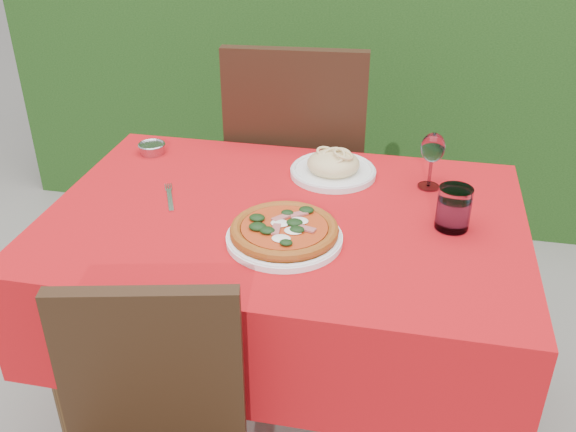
% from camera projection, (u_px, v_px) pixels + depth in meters
% --- Properties ---
extents(ground, '(60.00, 60.00, 0.00)m').
position_uv_depth(ground, '(285.00, 413.00, 2.08)').
color(ground, slate).
rests_on(ground, ground).
extents(hedge, '(3.20, 0.55, 1.78)m').
position_uv_depth(hedge, '(354.00, 19.00, 2.94)').
color(hedge, black).
rests_on(hedge, ground).
extents(dining_table, '(1.26, 0.86, 0.75)m').
position_uv_depth(dining_table, '(285.00, 260.00, 1.78)').
color(dining_table, '#432C15').
rests_on(dining_table, ground).
extents(chair_far, '(0.51, 0.51, 1.05)m').
position_uv_depth(chair_far, '(298.00, 163.00, 2.32)').
color(chair_far, black).
rests_on(chair_far, ground).
extents(pizza_plate, '(0.35, 0.35, 0.05)m').
position_uv_depth(pizza_plate, '(284.00, 233.00, 1.57)').
color(pizza_plate, white).
rests_on(pizza_plate, dining_table).
extents(pasta_plate, '(0.25, 0.25, 0.07)m').
position_uv_depth(pasta_plate, '(333.00, 167.00, 1.89)').
color(pasta_plate, white).
rests_on(pasta_plate, dining_table).
extents(water_glass, '(0.09, 0.09, 0.11)m').
position_uv_depth(water_glass, '(453.00, 210.00, 1.61)').
color(water_glass, white).
rests_on(water_glass, dining_table).
extents(wine_glass, '(0.07, 0.07, 0.17)m').
position_uv_depth(wine_glass, '(433.00, 150.00, 1.78)').
color(wine_glass, silver).
rests_on(wine_glass, dining_table).
extents(fork, '(0.09, 0.17, 0.00)m').
position_uv_depth(fork, '(170.00, 200.00, 1.76)').
color(fork, silver).
rests_on(fork, dining_table).
extents(steel_ramekin, '(0.08, 0.08, 0.03)m').
position_uv_depth(steel_ramekin, '(152.00, 149.00, 2.03)').
color(steel_ramekin, '#ADAEB4').
rests_on(steel_ramekin, dining_table).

